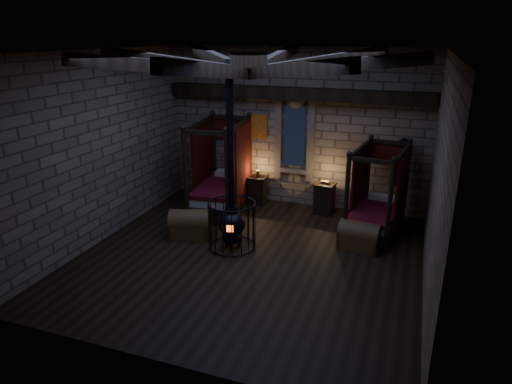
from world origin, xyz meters
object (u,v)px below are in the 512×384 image
(trunk_left, at_px, (190,225))
(stove, at_px, (232,221))
(trunk_right, at_px, (359,237))
(bed_left, at_px, (222,187))
(bed_right, at_px, (376,211))

(trunk_left, xyz_separation_m, stove, (1.14, -0.20, 0.34))
(stove, bearing_deg, trunk_right, 4.55)
(trunk_left, xyz_separation_m, trunk_right, (3.80, 0.69, -0.02))
(bed_left, distance_m, stove, 2.49)
(bed_left, relative_size, bed_right, 1.14)
(trunk_left, relative_size, trunk_right, 1.13)
(trunk_left, relative_size, stove, 0.26)
(bed_left, height_order, bed_right, bed_left)
(trunk_right, bearing_deg, stove, -153.79)
(bed_right, distance_m, trunk_left, 4.41)
(bed_right, relative_size, trunk_left, 1.97)
(bed_left, xyz_separation_m, trunk_right, (3.86, -1.29, -0.30))
(bed_left, height_order, trunk_left, bed_left)
(trunk_left, bearing_deg, stove, -27.84)
(bed_right, distance_m, trunk_right, 1.13)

